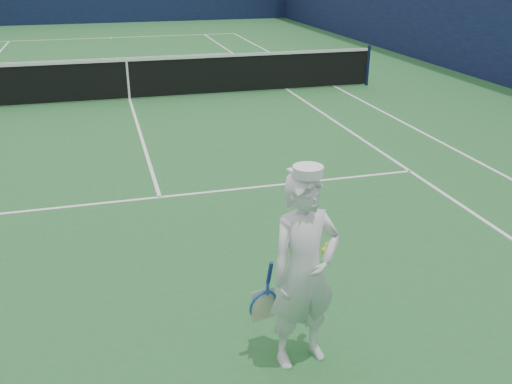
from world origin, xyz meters
TOP-DOWN VIEW (x-y plane):
  - ground at (0.00, 0.00)m, footprint 80.00×80.00m
  - court_markings at (0.00, 0.00)m, footprint 11.03×23.83m
  - windscreen_fence at (0.00, 0.00)m, footprint 20.12×36.12m
  - tennis_net at (0.00, 0.00)m, footprint 12.88×0.09m
  - tennis_player at (0.79, -10.37)m, footprint 0.82×0.53m

SIDE VIEW (x-z plane):
  - ground at x=0.00m, z-range 0.00..0.00m
  - court_markings at x=0.00m, z-range 0.00..0.01m
  - tennis_net at x=0.00m, z-range 0.02..1.09m
  - tennis_player at x=0.79m, z-range -0.02..1.78m
  - windscreen_fence at x=0.00m, z-range 0.00..4.00m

